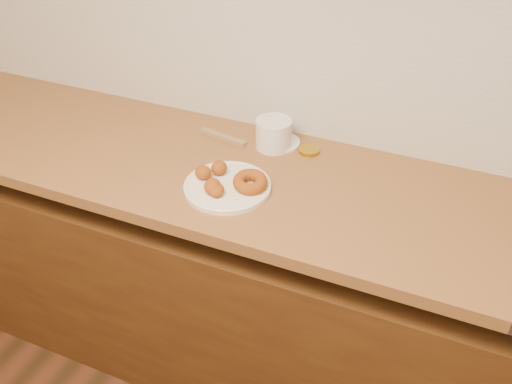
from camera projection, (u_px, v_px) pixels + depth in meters
wall_back at (378, 7)px, 1.54m from camera, size 4.00×0.02×2.70m
base_cabinet at (321, 312)px, 1.88m from camera, size 3.60×0.60×0.77m
butcher_block at (144, 153)px, 1.80m from camera, size 2.30×0.62×0.04m
backsplash at (370, 59)px, 1.62m from camera, size 3.60×0.02×0.60m
donut_plate at (227, 187)px, 1.59m from camera, size 0.26×0.26×0.01m
ring_donut at (250, 182)px, 1.57m from camera, size 0.14×0.14×0.05m
fried_dough_chunks at (213, 179)px, 1.58m from camera, size 0.13×0.16×0.04m
plastic_tub at (274, 134)px, 1.76m from camera, size 0.15×0.15×0.10m
tub_lid at (279, 142)px, 1.80m from camera, size 0.16×0.16×0.01m
brass_jar_lid at (309, 150)px, 1.76m from camera, size 0.08×0.08×0.01m
wooden_utensil at (223, 137)px, 1.83m from camera, size 0.18×0.05×0.01m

